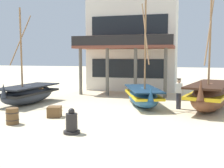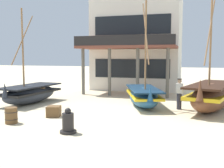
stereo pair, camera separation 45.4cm
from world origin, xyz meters
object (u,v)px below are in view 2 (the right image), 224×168
fishing_boat_near_left (143,96)px  fishing_boat_far_right (30,93)px  harbor_building_main (138,29)px  cargo_crate (54,111)px  fishing_boat_centre_large (211,96)px  fisherman_by_hull (179,94)px  capstan_winch (68,123)px  wooden_barrel (11,115)px

fishing_boat_near_left → fishing_boat_far_right: (-6.87, -1.10, 0.02)m
fishing_boat_far_right → harbor_building_main: bearing=63.9°
cargo_crate → fishing_boat_centre_large: bearing=27.4°
fisherman_by_hull → capstan_winch: fisherman_by_hull is taller
fishing_boat_centre_large → fishing_boat_far_right: fishing_boat_centre_large is taller
fishing_boat_near_left → fisherman_by_hull: size_ratio=3.53×
wooden_barrel → harbor_building_main: harbor_building_main is taller
fishing_boat_near_left → harbor_building_main: bearing=104.2°
fishing_boat_near_left → harbor_building_main: 9.98m
fishing_boat_centre_large → fishing_boat_far_right: 10.59m
fishing_boat_centre_large → harbor_building_main: bearing=123.8°
fishing_boat_centre_large → fisherman_by_hull: bearing=-175.4°
capstan_winch → harbor_building_main: harbor_building_main is taller
cargo_crate → capstan_winch: bearing=-50.5°
fishing_boat_near_left → wooden_barrel: bearing=-129.3°
fishing_boat_near_left → wooden_barrel: size_ratio=8.49×
wooden_barrel → capstan_winch: bearing=-11.4°
fishing_boat_near_left → capstan_winch: bearing=-104.9°
wooden_barrel → cargo_crate: bearing=57.9°
fisherman_by_hull → harbor_building_main: 10.79m
capstan_winch → cargo_crate: (-1.92, 2.34, -0.13)m
fisherman_by_hull → harbor_building_main: bearing=115.3°
fishing_boat_centre_large → capstan_winch: size_ratio=7.53×
fishing_boat_centre_large → wooden_barrel: fishing_boat_centre_large is taller
wooden_barrel → harbor_building_main: 15.30m
fishing_boat_centre_large → fisherman_by_hull: 1.65m
fishing_boat_near_left → fishing_boat_centre_large: bearing=-3.3°
fishing_boat_far_right → wooden_barrel: fishing_boat_far_right is taller
fishing_boat_near_left → fishing_boat_far_right: bearing=-170.9°
capstan_winch → wooden_barrel: (-3.01, 0.61, -0.03)m
fishing_boat_far_right → wooden_barrel: bearing=-64.8°
capstan_winch → fishing_boat_centre_large: bearing=48.8°
cargo_crate → wooden_barrel: bearing=-122.1°
fisherman_by_hull → wooden_barrel: (-6.73, -5.38, -0.48)m
fishing_boat_near_left → fishing_boat_far_right: 6.96m
capstan_winch → wooden_barrel: 3.07m
fishing_boat_near_left → capstan_winch: fishing_boat_near_left is taller
fishing_boat_centre_large → fisherman_by_hull: (-1.65, -0.13, 0.03)m
fishing_boat_centre_large → fisherman_by_hull: fishing_boat_centre_large is taller
fishing_boat_far_right → fisherman_by_hull: (8.91, 0.75, 0.21)m
fishing_boat_centre_large → capstan_winch: (-5.37, -6.12, -0.43)m
fisherman_by_hull → cargo_crate: bearing=-147.1°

